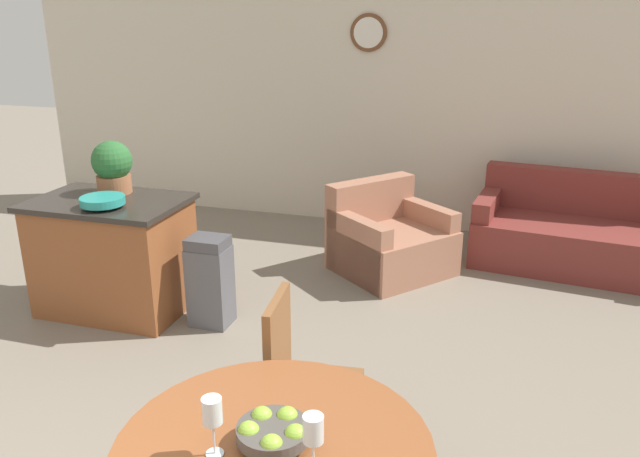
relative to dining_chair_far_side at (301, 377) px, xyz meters
The scene contains 11 objects.
wall_back 4.11m from the dining_chair_far_side, 96.87° to the left, with size 8.00×0.09×2.70m.
dining_chair_far_side is the anchor object (origin of this frame).
fruit_bowl 0.86m from the dining_chair_far_side, 78.61° to the right, with size 0.26×0.26×0.10m.
wine_glass_left 0.98m from the dining_chair_far_side, 91.05° to the right, with size 0.07×0.07×0.23m.
wine_glass_right 1.03m from the dining_chair_far_side, 69.18° to the right, with size 0.07×0.07×0.23m.
kitchen_island 2.34m from the dining_chair_far_side, 146.19° to the left, with size 1.13×0.76×0.89m.
teal_bowl 2.21m from the dining_chair_far_side, 148.76° to the left, with size 0.31×0.31×0.08m.
potted_plant 2.56m from the dining_chair_far_side, 143.39° to the left, with size 0.30×0.30×0.40m.
trash_bin 1.72m from the dining_chair_far_side, 131.39° to the left, with size 0.29×0.24×0.68m.
couch 3.64m from the dining_chair_far_side, 64.18° to the left, with size 1.93×1.10×0.82m.
armchair 2.68m from the dining_chair_far_side, 91.31° to the left, with size 1.21×1.22×0.78m.
Camera 1 is at (1.32, -0.94, 2.20)m, focal length 35.00 mm.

